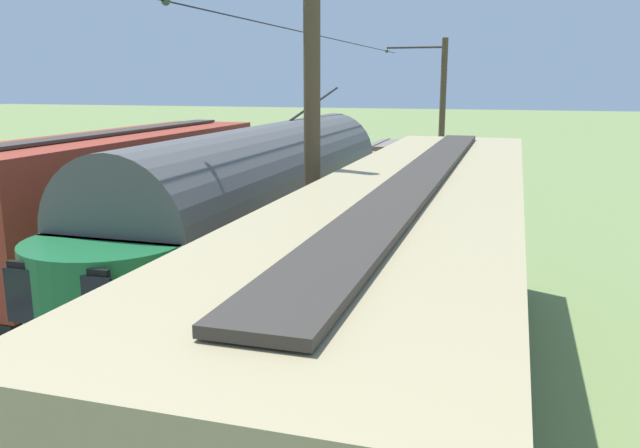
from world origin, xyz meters
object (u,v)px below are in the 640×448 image
object	(u,v)px
coach_adjacent	(419,287)
catenary_pole_foreground	(440,116)
boxcar_far_siding	(121,197)
catenary_pole_mid_near	(308,175)
vintage_streetcar	(265,208)

from	to	relation	value
coach_adjacent	catenary_pole_foreground	distance (m)	20.49
boxcar_far_siding	catenary_pole_mid_near	size ratio (longest dim) A/B	1.64
coach_adjacent	boxcar_far_siding	world-z (taller)	same
vintage_streetcar	boxcar_far_siding	bearing A→B (deg)	-8.58
vintage_streetcar	coach_adjacent	size ratio (longest dim) A/B	1.04
vintage_streetcar	boxcar_far_siding	xyz separation A→B (m)	(4.60, -0.69, -0.09)
catenary_pole_foreground	coach_adjacent	bearing A→B (deg)	95.72
catenary_pole_mid_near	coach_adjacent	bearing A→B (deg)	163.86
vintage_streetcar	catenary_pole_mid_near	size ratio (longest dim) A/B	2.16
vintage_streetcar	catenary_pole_mid_near	world-z (taller)	catenary_pole_mid_near
boxcar_far_siding	catenary_pole_mid_near	xyz separation A→B (m)	(-7.16, 5.07, 1.62)
coach_adjacent	catenary_pole_mid_near	xyz separation A→B (m)	(2.04, -0.59, 1.62)
coach_adjacent	catenary_pole_mid_near	distance (m)	2.67
catenary_pole_mid_near	boxcar_far_siding	bearing A→B (deg)	-35.34
vintage_streetcar	coach_adjacent	distance (m)	6.77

